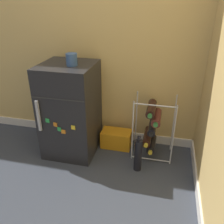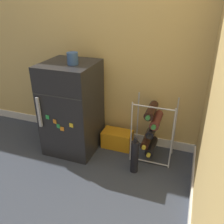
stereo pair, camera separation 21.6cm
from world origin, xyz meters
The scene contains 7 objects.
ground_plane centered at (0.00, 0.00, 0.00)m, with size 14.00×14.00×0.00m, color #333842.
wall_back centered at (0.00, 0.66, 1.24)m, with size 6.66×0.07×2.50m.
mini_fridge centered at (-0.33, 0.33, 0.43)m, with size 0.47×0.50×0.87m.
wine_rack centered at (0.42, 0.42, 0.30)m, with size 0.37×0.30×0.59m.
soda_box centered at (0.07, 0.47, 0.09)m, with size 0.30×0.17×0.18m.
fridge_top_cup centered at (-0.27, 0.30, 0.92)m, with size 0.09×0.09×0.10m.
loose_bottle_floor centered at (0.33, 0.16, 0.16)m, with size 0.07×0.07×0.34m.
Camera 2 is at (0.71, -1.45, 1.40)m, focal length 38.00 mm.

